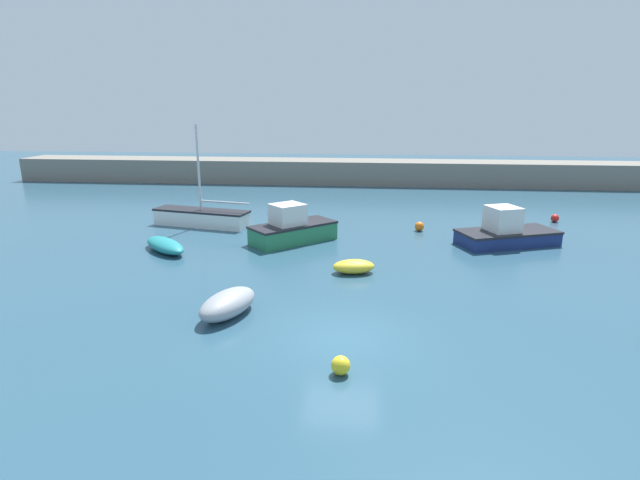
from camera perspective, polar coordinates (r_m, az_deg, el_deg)
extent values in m
cube|color=#284C60|center=(16.19, 2.53, -11.40)|extent=(120.00, 120.00, 0.20)
cube|color=slate|center=(46.99, 4.84, 7.76)|extent=(65.18, 3.85, 2.14)
ellipsoid|color=gray|center=(17.81, -10.49, -7.18)|extent=(2.16, 3.01, 0.88)
cube|color=navy|center=(28.08, 20.60, 0.17)|extent=(5.53, 3.84, 0.64)
cube|color=black|center=(27.99, 20.67, 0.92)|extent=(5.64, 3.91, 0.12)
cube|color=silver|center=(27.63, 20.15, 2.16)|extent=(1.90, 1.94, 1.41)
cube|color=#287A4C|center=(26.83, -3.06, 0.73)|extent=(4.64, 4.49, 0.88)
cube|color=black|center=(26.71, -3.08, 1.76)|extent=(4.73, 4.58, 0.12)
cube|color=silver|center=(26.40, -3.71, 2.82)|extent=(2.14, 2.13, 1.22)
cube|color=white|center=(31.16, -13.37, 2.39)|extent=(6.02, 2.68, 0.88)
cube|color=black|center=(31.06, -13.42, 3.29)|extent=(6.14, 2.73, 0.12)
cylinder|color=silver|center=(30.65, -13.72, 7.91)|extent=(0.14, 0.14, 5.17)
cylinder|color=silver|center=(30.13, -10.86, 4.26)|extent=(3.19, 0.80, 0.11)
ellipsoid|color=teal|center=(26.20, -17.29, -0.58)|extent=(3.30, 3.24, 0.64)
ellipsoid|color=yellow|center=(21.90, 3.86, -3.04)|extent=(2.01, 1.38, 0.60)
sphere|color=yellow|center=(14.05, 2.38, -14.13)|extent=(0.53, 0.53, 0.53)
sphere|color=orange|center=(29.68, 11.29, 1.54)|extent=(0.54, 0.54, 0.54)
sphere|color=red|center=(34.64, 25.26, 2.27)|extent=(0.49, 0.49, 0.49)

